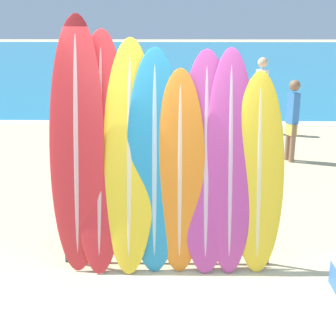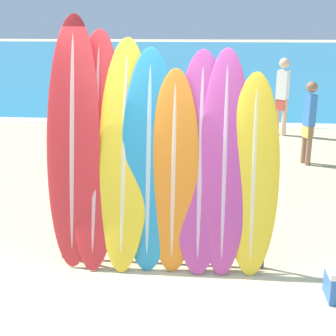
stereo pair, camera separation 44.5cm
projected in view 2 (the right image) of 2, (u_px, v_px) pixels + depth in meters
ground_plane at (154, 300)px, 4.46m from camera, size 160.00×160.00×0.00m
ocean_water at (211, 55)px, 40.21m from camera, size 120.00×60.00×0.01m
surfboard_rack at (160, 225)px, 5.04m from camera, size 2.25×0.04×0.83m
surfboard_slot_0 at (73, 143)px, 4.94m from camera, size 0.58×0.65×2.64m
surfboard_slot_1 at (96, 149)px, 4.98m from camera, size 0.57×0.83×2.49m
surfboard_slot_2 at (124, 155)px, 4.93m from camera, size 0.57×0.79×2.40m
surfboard_slot_3 at (149, 161)px, 4.89m from camera, size 0.59×0.59×2.31m
surfboard_slot_4 at (174, 172)px, 4.86m from camera, size 0.53×0.52×2.10m
surfboard_slot_5 at (200, 163)px, 4.85m from camera, size 0.57×0.67×2.29m
surfboard_slot_6 at (224, 163)px, 4.81m from camera, size 0.52×0.63×2.31m
surfboard_slot_7 at (253, 176)px, 4.79m from camera, size 0.53×0.50×2.07m
person_near_water at (95, 93)px, 11.36m from camera, size 0.27×0.29×1.70m
person_mid_beach at (282, 94)px, 10.84m from camera, size 0.31×0.28×1.79m
person_far_left at (309, 120)px, 8.58m from camera, size 0.21×0.26×1.54m
person_far_right at (165, 117)px, 8.89m from camera, size 0.21×0.26×1.53m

